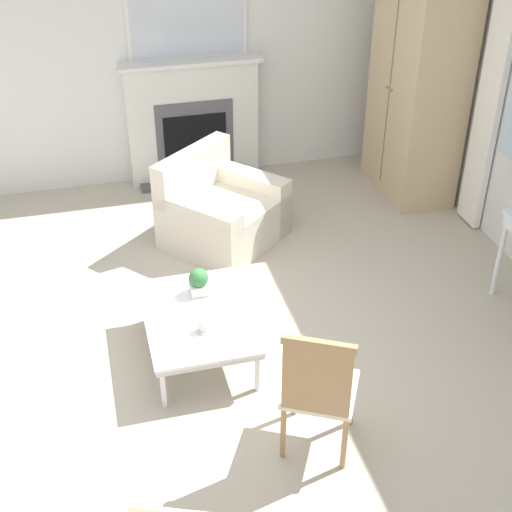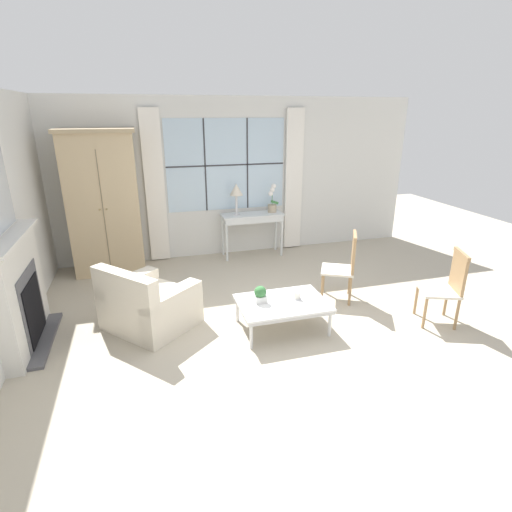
{
  "view_description": "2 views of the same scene",
  "coord_description": "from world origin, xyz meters",
  "px_view_note": "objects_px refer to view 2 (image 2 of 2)",
  "views": [
    {
      "loc": [
        4.1,
        -0.59,
        3.51
      ],
      "look_at": [
        -0.06,
        0.49,
        0.75
      ],
      "focal_mm": 50.0,
      "sensor_mm": 36.0,
      "label": 1
    },
    {
      "loc": [
        -1.51,
        -4.08,
        2.54
      ],
      "look_at": [
        -0.22,
        0.36,
        0.86
      ],
      "focal_mm": 28.0,
      "sensor_mm": 36.0,
      "label": 2
    }
  ],
  "objects_px": {
    "table_lamp": "(236,191)",
    "armchair_upholstered": "(149,306)",
    "side_chair_wooden": "(345,263)",
    "pillar_candle": "(297,296)",
    "armoire": "(104,203)",
    "console_table": "(252,219)",
    "potted_orchid": "(272,202)",
    "potted_plant_small": "(260,294)",
    "accent_chair_wooden": "(448,284)",
    "fireplace": "(17,281)",
    "coffee_table": "(282,304)"
  },
  "relations": [
    {
      "from": "console_table",
      "to": "side_chair_wooden",
      "type": "xyz_separation_m",
      "value": [
        0.74,
        -2.16,
        -0.15
      ]
    },
    {
      "from": "armoire",
      "to": "accent_chair_wooden",
      "type": "height_order",
      "value": "armoire"
    },
    {
      "from": "table_lamp",
      "to": "armoire",
      "type": "bearing_deg",
      "value": -178.24
    },
    {
      "from": "table_lamp",
      "to": "potted_plant_small",
      "type": "bearing_deg",
      "value": -97.56
    },
    {
      "from": "armoire",
      "to": "console_table",
      "type": "bearing_deg",
      "value": 1.63
    },
    {
      "from": "table_lamp",
      "to": "side_chair_wooden",
      "type": "distance_m",
      "value": 2.49
    },
    {
      "from": "armoire",
      "to": "table_lamp",
      "type": "relative_size",
      "value": 4.08
    },
    {
      "from": "table_lamp",
      "to": "side_chair_wooden",
      "type": "relative_size",
      "value": 0.57
    },
    {
      "from": "armoire",
      "to": "pillar_candle",
      "type": "bearing_deg",
      "value": -48.54
    },
    {
      "from": "console_table",
      "to": "potted_orchid",
      "type": "distance_m",
      "value": 0.49
    },
    {
      "from": "armchair_upholstered",
      "to": "pillar_candle",
      "type": "bearing_deg",
      "value": -15.64
    },
    {
      "from": "table_lamp",
      "to": "armchair_upholstered",
      "type": "xyz_separation_m",
      "value": [
        -1.66,
        -2.19,
        -0.95
      ]
    },
    {
      "from": "accent_chair_wooden",
      "to": "pillar_candle",
      "type": "distance_m",
      "value": 1.88
    },
    {
      "from": "fireplace",
      "to": "armoire",
      "type": "xyz_separation_m",
      "value": [
        0.82,
        2.12,
        0.38
      ]
    },
    {
      "from": "side_chair_wooden",
      "to": "coffee_table",
      "type": "relative_size",
      "value": 0.92
    },
    {
      "from": "armoire",
      "to": "potted_plant_small",
      "type": "distance_m",
      "value": 3.24
    },
    {
      "from": "side_chair_wooden",
      "to": "pillar_candle",
      "type": "relative_size",
      "value": 9.04
    },
    {
      "from": "console_table",
      "to": "coffee_table",
      "type": "bearing_deg",
      "value": -97.96
    },
    {
      "from": "accent_chair_wooden",
      "to": "table_lamp",
      "type": "bearing_deg",
      "value": 121.86
    },
    {
      "from": "potted_orchid",
      "to": "potted_plant_small",
      "type": "height_order",
      "value": "potted_orchid"
    },
    {
      "from": "accent_chair_wooden",
      "to": "potted_plant_small",
      "type": "height_order",
      "value": "accent_chair_wooden"
    },
    {
      "from": "potted_orchid",
      "to": "armchair_upholstered",
      "type": "distance_m",
      "value": 3.3
    },
    {
      "from": "console_table",
      "to": "armchair_upholstered",
      "type": "xyz_separation_m",
      "value": [
        -1.95,
        -2.19,
        -0.42
      ]
    },
    {
      "from": "armoire",
      "to": "side_chair_wooden",
      "type": "xyz_separation_m",
      "value": [
        3.23,
        -2.09,
        -0.61
      ]
    },
    {
      "from": "potted_plant_small",
      "to": "pillar_candle",
      "type": "xyz_separation_m",
      "value": [
        0.46,
        -0.05,
        -0.06
      ]
    },
    {
      "from": "table_lamp",
      "to": "accent_chair_wooden",
      "type": "relative_size",
      "value": 0.59
    },
    {
      "from": "accent_chair_wooden",
      "to": "pillar_candle",
      "type": "xyz_separation_m",
      "value": [
        -1.83,
        0.43,
        -0.12
      ]
    },
    {
      "from": "table_lamp",
      "to": "potted_orchid",
      "type": "height_order",
      "value": "table_lamp"
    },
    {
      "from": "armoire",
      "to": "fireplace",
      "type": "bearing_deg",
      "value": -111.06
    },
    {
      "from": "armoire",
      "to": "side_chair_wooden",
      "type": "bearing_deg",
      "value": -32.92
    },
    {
      "from": "console_table",
      "to": "side_chair_wooden",
      "type": "distance_m",
      "value": 2.29
    },
    {
      "from": "accent_chair_wooden",
      "to": "potted_plant_small",
      "type": "bearing_deg",
      "value": 168.07
    },
    {
      "from": "side_chair_wooden",
      "to": "pillar_candle",
      "type": "height_order",
      "value": "side_chair_wooden"
    },
    {
      "from": "table_lamp",
      "to": "potted_plant_small",
      "type": "height_order",
      "value": "table_lamp"
    },
    {
      "from": "table_lamp",
      "to": "potted_plant_small",
      "type": "relative_size",
      "value": 2.71
    },
    {
      "from": "armchair_upholstered",
      "to": "potted_plant_small",
      "type": "bearing_deg",
      "value": -18.8
    },
    {
      "from": "potted_plant_small",
      "to": "armoire",
      "type": "bearing_deg",
      "value": 125.8
    },
    {
      "from": "armoire",
      "to": "coffee_table",
      "type": "xyz_separation_m",
      "value": [
        2.11,
        -2.63,
        -0.83
      ]
    },
    {
      "from": "fireplace",
      "to": "pillar_candle",
      "type": "height_order",
      "value": "fireplace"
    },
    {
      "from": "fireplace",
      "to": "potted_orchid",
      "type": "xyz_separation_m",
      "value": [
        3.7,
        2.22,
        0.21
      ]
    },
    {
      "from": "fireplace",
      "to": "accent_chair_wooden",
      "type": "height_order",
      "value": "fireplace"
    },
    {
      "from": "armchair_upholstered",
      "to": "coffee_table",
      "type": "height_order",
      "value": "armchair_upholstered"
    },
    {
      "from": "fireplace",
      "to": "potted_plant_small",
      "type": "height_order",
      "value": "fireplace"
    },
    {
      "from": "fireplace",
      "to": "side_chair_wooden",
      "type": "bearing_deg",
      "value": 0.41
    },
    {
      "from": "fireplace",
      "to": "pillar_candle",
      "type": "relative_size",
      "value": 21.63
    },
    {
      "from": "potted_orchid",
      "to": "side_chair_wooden",
      "type": "height_order",
      "value": "potted_orchid"
    },
    {
      "from": "table_lamp",
      "to": "coffee_table",
      "type": "height_order",
      "value": "table_lamp"
    },
    {
      "from": "side_chair_wooden",
      "to": "pillar_candle",
      "type": "bearing_deg",
      "value": -150.38
    },
    {
      "from": "table_lamp",
      "to": "coffee_table",
      "type": "bearing_deg",
      "value": -91.88
    },
    {
      "from": "potted_plant_small",
      "to": "armchair_upholstered",
      "type": "bearing_deg",
      "value": 161.2
    }
  ]
}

